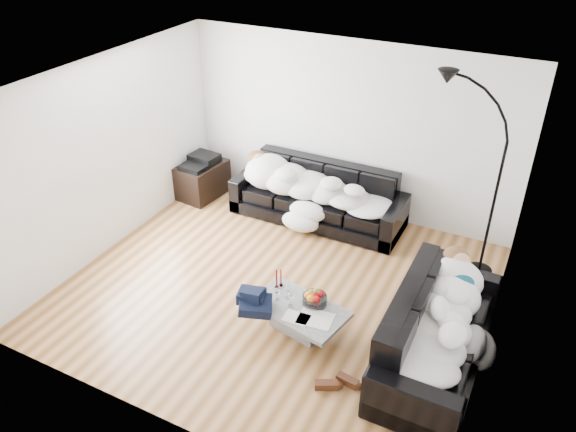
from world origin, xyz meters
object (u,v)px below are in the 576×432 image
at_px(sleeper_right, 442,315).
at_px(av_cabinet, 202,180).
at_px(sleeper_back, 317,183).
at_px(shoes, 336,383).
at_px(wine_glass_a, 288,293).
at_px(stereo, 201,161).
at_px(sofa_right, 439,330).
at_px(wine_glass_b, 277,294).
at_px(candle_left, 277,279).
at_px(sofa_back, 318,195).
at_px(wine_glass_c, 291,300).
at_px(candle_right, 281,278).
at_px(fruit_bowl, 315,298).
at_px(coffee_table, 299,318).
at_px(floor_lamp, 495,196).

xyz_separation_m(sleeper_right, av_cabinet, (-4.26, 1.93, -0.37)).
bearing_deg(sleeper_back, shoes, -61.89).
relative_size(sleeper_right, wine_glass_a, 11.13).
distance_m(shoes, stereo, 4.44).
height_order(sofa_right, wine_glass_b, sofa_right).
relative_size(sleeper_back, candle_left, 8.28).
height_order(sleeper_right, stereo, sleeper_right).
bearing_deg(candle_left, sofa_back, 101.15).
relative_size(wine_glass_c, candle_left, 0.71).
bearing_deg(candle_right, sleeper_back, 102.47).
bearing_deg(fruit_bowl, sleeper_back, 113.88).
height_order(fruit_bowl, wine_glass_c, wine_glass_c).
relative_size(fruit_bowl, wine_glass_b, 1.74).
relative_size(sofa_right, av_cabinet, 2.69).
relative_size(sleeper_back, sleeper_right, 1.18).
distance_m(sofa_right, wine_glass_b, 1.79).
bearing_deg(wine_glass_b, sleeper_back, 103.06).
bearing_deg(shoes, sleeper_back, 103.22).
distance_m(sofa_back, wine_glass_c, 2.40).
bearing_deg(coffee_table, sleeper_back, 109.58).
bearing_deg(stereo, coffee_table, -32.73).
relative_size(fruit_bowl, wine_glass_a, 1.70).
relative_size(sleeper_back, candle_right, 9.40).
bearing_deg(candle_left, wine_glass_b, -60.05).
distance_m(sleeper_back, candle_right, 2.03).
bearing_deg(av_cabinet, sofa_right, -17.74).
bearing_deg(shoes, stereo, 126.92).
xyz_separation_m(wine_glass_b, candle_left, (-0.10, 0.18, 0.05)).
height_order(fruit_bowl, shoes, fruit_bowl).
bearing_deg(stereo, candle_right, -33.03).
xyz_separation_m(candle_right, av_cabinet, (-2.40, 1.88, -0.15)).
bearing_deg(sleeper_back, sofa_right, -41.31).
height_order(sleeper_back, wine_glass_b, sleeper_back).
height_order(sofa_right, candle_right, sofa_right).
height_order(candle_right, floor_lamp, floor_lamp).
bearing_deg(fruit_bowl, shoes, -51.52).
bearing_deg(sleeper_right, candle_left, 90.39).
distance_m(wine_glass_a, wine_glass_b, 0.12).
relative_size(sleeper_right, fruit_bowl, 6.54).
distance_m(sleeper_right, wine_glass_c, 1.63).
bearing_deg(wine_glass_b, wine_glass_a, 35.89).
distance_m(shoes, floor_lamp, 3.00).
bearing_deg(candle_right, wine_glass_a, -44.45).
bearing_deg(wine_glass_a, stereo, 141.41).
bearing_deg(coffee_table, av_cabinet, 142.18).
distance_m(sofa_right, floor_lamp, 1.98).
bearing_deg(wine_glass_c, sleeper_back, 107.32).
height_order(coffee_table, candle_left, candle_left).
height_order(sleeper_back, coffee_table, sleeper_back).
xyz_separation_m(wine_glass_b, floor_lamp, (1.92, 2.03, 0.74)).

